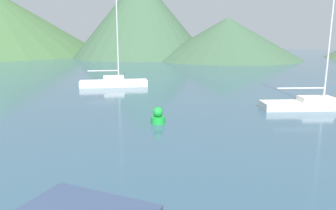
% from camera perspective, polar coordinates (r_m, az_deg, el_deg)
% --- Properties ---
extents(sailboat_inner, '(7.21, 3.74, 10.32)m').
position_cam_1_polar(sailboat_inner, '(23.58, 24.30, 0.39)').
color(sailboat_inner, white).
rests_on(sailboat_inner, ground_plane).
extents(sailboat_middle, '(6.26, 3.93, 10.73)m').
position_cam_1_polar(sailboat_middle, '(31.28, -9.41, 4.11)').
color(sailboat_middle, white).
rests_on(sailboat_middle, ground_plane).
extents(buoy_marker, '(0.78, 0.78, 0.90)m').
position_cam_1_polar(buoy_marker, '(18.01, -1.76, -2.01)').
color(buoy_marker, green).
rests_on(buoy_marker, ground_plane).
extents(hill_central, '(29.37, 29.37, 17.36)m').
position_cam_1_polar(hill_central, '(73.27, -4.77, 15.15)').
color(hill_central, '#38563D').
rests_on(hill_central, ground_plane).
extents(hill_east, '(29.01, 29.01, 8.09)m').
position_cam_1_polar(hill_east, '(66.80, 10.26, 11.32)').
color(hill_east, '#38563D').
rests_on(hill_east, ground_plane).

